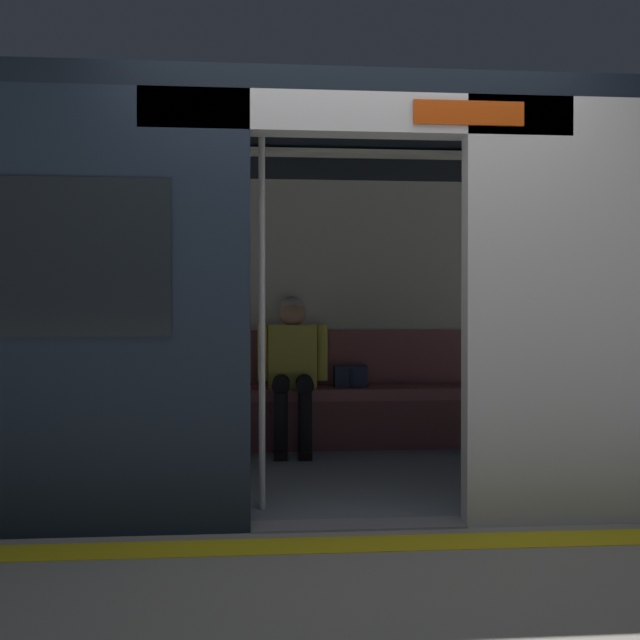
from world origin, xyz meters
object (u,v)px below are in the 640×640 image
at_px(train_car, 322,246).
at_px(handbag, 350,376).
at_px(person_seated, 293,361).
at_px(bench_seat, 321,402).
at_px(book, 249,386).
at_px(grab_pole_door, 262,313).

xyz_separation_m(train_car, handbag, (-0.32, -1.03, -0.95)).
relative_size(train_car, person_seated, 5.30).
relative_size(train_car, handbag, 24.62).
relative_size(bench_seat, person_seated, 2.20).
height_order(train_car, book, train_car).
distance_m(train_car, bench_seat, 1.51).
xyz_separation_m(bench_seat, handbag, (-0.24, -0.05, 0.20)).
distance_m(person_seated, book, 0.42).
distance_m(bench_seat, person_seated, 0.40).
height_order(book, grab_pole_door, grab_pole_door).
relative_size(train_car, bench_seat, 2.41).
distance_m(person_seated, grab_pole_door, 1.81).
bearing_deg(grab_pole_door, handbag, -111.25).
distance_m(handbag, book, 0.82).
bearing_deg(book, person_seated, 161.86).
height_order(bench_seat, book, book).
bearing_deg(handbag, grab_pole_door, 68.75).
height_order(handbag, book, handbag).
relative_size(person_seated, grab_pole_door, 0.56).
bearing_deg(person_seated, handbag, -167.59).
xyz_separation_m(train_car, grab_pole_door, (0.40, 0.83, -0.44)).
distance_m(train_car, grab_pole_door, 1.02).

